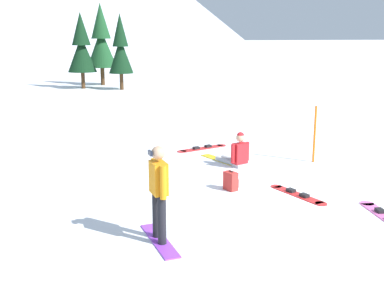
% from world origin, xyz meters
% --- Properties ---
extents(ground_plane, '(800.00, 800.00, 0.00)m').
position_xyz_m(ground_plane, '(0.00, 0.00, 0.00)').
color(ground_plane, white).
extents(snowboarder_foreground, '(0.32, 1.55, 1.73)m').
position_xyz_m(snowboarder_foreground, '(-3.29, -1.37, 0.91)').
color(snowboarder_foreground, '#993FD8').
rests_on(snowboarder_foreground, ground_plane).
extents(snowboarder_midground, '(0.81, 1.81, 0.99)m').
position_xyz_m(snowboarder_midground, '(0.30, 2.65, 0.34)').
color(snowboarder_midground, '#B7B7BC').
rests_on(snowboarder_midground, ground_plane).
extents(loose_snowboard_near_right, '(0.56, 1.71, 0.09)m').
position_xyz_m(loose_snowboard_near_right, '(0.42, -0.18, 0.02)').
color(loose_snowboard_near_right, red).
rests_on(loose_snowboard_near_right, ground_plane).
extents(loose_snowboard_near_left, '(1.87, 0.65, 0.09)m').
position_xyz_m(loose_snowboard_near_left, '(0.24, 4.88, 0.02)').
color(loose_snowboard_near_left, red).
rests_on(loose_snowboard_near_left, ground_plane).
extents(backpack_red, '(0.32, 0.36, 0.47)m').
position_xyz_m(backpack_red, '(-0.82, 0.74, 0.21)').
color(backpack_red, red).
rests_on(backpack_red, ground_plane).
extents(trail_marker_pole, '(0.06, 0.06, 1.63)m').
position_xyz_m(trail_marker_pole, '(2.56, 2.16, 0.82)').
color(trail_marker_pole, orange).
rests_on(trail_marker_pole, ground_plane).
extents(pine_tree_tall, '(1.64, 1.64, 5.07)m').
position_xyz_m(pine_tree_tall, '(2.10, 23.02, 2.76)').
color(pine_tree_tall, '#472D19').
rests_on(pine_tree_tall, ground_plane).
extents(pine_tree_short, '(2.19, 2.19, 5.94)m').
position_xyz_m(pine_tree_short, '(1.59, 26.72, 3.24)').
color(pine_tree_short, '#472D19').
rests_on(pine_tree_short, ground_plane).
extents(pine_tree_slender, '(1.97, 1.97, 5.19)m').
position_xyz_m(pine_tree_slender, '(-0.18, 24.81, 2.83)').
color(pine_tree_slender, '#472D19').
rests_on(pine_tree_slender, ground_plane).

